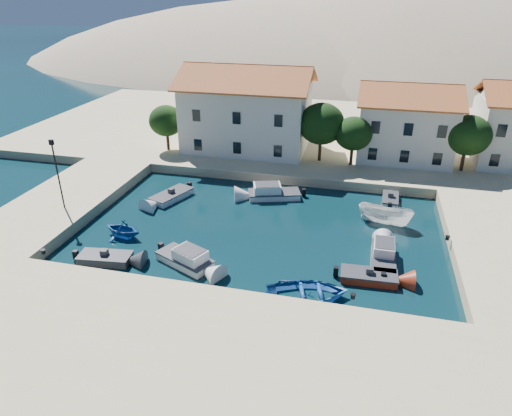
# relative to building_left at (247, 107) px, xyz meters

# --- Properties ---
(ground) EXTENTS (400.00, 400.00, 0.00)m
(ground) POSITION_rel_building_left_xyz_m (6.00, -28.00, -5.94)
(ground) COLOR black
(ground) RESTS_ON ground
(quay_south) EXTENTS (52.00, 12.00, 1.00)m
(quay_south) POSITION_rel_building_left_xyz_m (6.00, -34.00, -5.44)
(quay_south) COLOR tan
(quay_south) RESTS_ON ground
(quay_west) EXTENTS (8.00, 20.00, 1.00)m
(quay_west) POSITION_rel_building_left_xyz_m (-13.00, -18.00, -5.44)
(quay_west) COLOR tan
(quay_west) RESTS_ON ground
(quay_north) EXTENTS (80.00, 36.00, 1.00)m
(quay_north) POSITION_rel_building_left_xyz_m (8.00, 10.00, -5.44)
(quay_north) COLOR tan
(quay_north) RESTS_ON ground
(hills) EXTENTS (254.00, 176.00, 99.00)m
(hills) POSITION_rel_building_left_xyz_m (26.64, 95.62, -29.34)
(hills) COLOR tan
(hills) RESTS_ON ground
(building_left) EXTENTS (14.70, 9.45, 9.70)m
(building_left) POSITION_rel_building_left_xyz_m (0.00, 0.00, 0.00)
(building_left) COLOR silver
(building_left) RESTS_ON quay_north
(building_mid) EXTENTS (10.50, 8.40, 8.30)m
(building_mid) POSITION_rel_building_left_xyz_m (18.00, 1.00, -0.71)
(building_mid) COLOR silver
(building_mid) RESTS_ON quay_north
(trees) EXTENTS (37.30, 5.30, 6.45)m
(trees) POSITION_rel_building_left_xyz_m (10.51, -2.54, -1.10)
(trees) COLOR #382314
(trees) RESTS_ON quay_north
(lamppost) EXTENTS (0.35, 0.25, 6.22)m
(lamppost) POSITION_rel_building_left_xyz_m (-11.50, -20.00, -1.18)
(lamppost) COLOR black
(lamppost) RESTS_ON quay_west
(bollards) EXTENTS (29.36, 9.56, 0.30)m
(bollards) POSITION_rel_building_left_xyz_m (8.80, -24.13, -4.79)
(bollards) COLOR black
(bollards) RESTS_ON ground
(motorboat_grey_sw) EXTENTS (4.09, 2.20, 1.25)m
(motorboat_grey_sw) POSITION_rel_building_left_xyz_m (-4.25, -25.73, -5.64)
(motorboat_grey_sw) COLOR #333439
(motorboat_grey_sw) RESTS_ON ground
(cabin_cruiser_south) EXTENTS (4.87, 3.60, 1.60)m
(cabin_cruiser_south) POSITION_rel_building_left_xyz_m (1.64, -24.54, -5.46)
(cabin_cruiser_south) COLOR white
(cabin_cruiser_south) RESTS_ON ground
(rowboat_south) EXTENTS (6.24, 5.18, 1.12)m
(rowboat_south) POSITION_rel_building_left_xyz_m (11.08, -26.50, -5.94)
(rowboat_south) COLOR #1A4C91
(rowboat_south) RESTS_ON ground
(motorboat_red_se) EXTENTS (3.99, 1.92, 1.25)m
(motorboat_red_se) POSITION_rel_building_left_xyz_m (14.98, -23.48, -5.64)
(motorboat_red_se) COLOR maroon
(motorboat_red_se) RESTS_ON ground
(cabin_cruiser_east) EXTENTS (1.82, 4.43, 1.60)m
(cabin_cruiser_east) POSITION_rel_building_left_xyz_m (15.96, -20.94, -5.46)
(cabin_cruiser_east) COLOR white
(cabin_cruiser_east) RESTS_ON ground
(boat_east) EXTENTS (5.05, 2.91, 1.83)m
(boat_east) POSITION_rel_building_left_xyz_m (16.12, -14.44, -5.94)
(boat_east) COLOR white
(boat_east) RESTS_ON ground
(motorboat_white_ne) EXTENTS (1.63, 3.23, 1.25)m
(motorboat_white_ne) POSITION_rel_building_left_xyz_m (16.68, -9.91, -5.64)
(motorboat_white_ne) COLOR white
(motorboat_white_ne) RESTS_ON ground
(rowboat_west) EXTENTS (3.73, 3.37, 1.73)m
(rowboat_west) POSITION_rel_building_left_xyz_m (-4.86, -21.89, -5.94)
(rowboat_west) COLOR #1A4C91
(rowboat_west) RESTS_ON ground
(motorboat_white_west) EXTENTS (3.39, 4.85, 1.25)m
(motorboat_white_west) POSITION_rel_building_left_xyz_m (-3.95, -14.00, -5.64)
(motorboat_white_west) COLOR white
(motorboat_white_west) RESTS_ON ground
(cabin_cruiser_north) EXTENTS (5.40, 3.54, 1.60)m
(cabin_cruiser_north) POSITION_rel_building_left_xyz_m (5.68, -11.36, -5.46)
(cabin_cruiser_north) COLOR white
(cabin_cruiser_north) RESTS_ON ground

